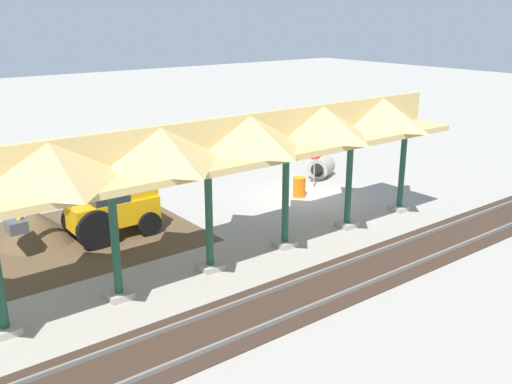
# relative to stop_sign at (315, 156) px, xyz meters

# --- Properties ---
(ground_plane) EXTENTS (120.00, 120.00, 0.00)m
(ground_plane) POSITION_rel_stop_sign_xyz_m (1.30, 0.81, -1.51)
(ground_plane) COLOR #9E998E
(dirt_work_zone) EXTENTS (8.46, 7.00, 0.01)m
(dirt_work_zone) POSITION_rel_stop_sign_xyz_m (11.38, -0.62, -1.51)
(dirt_work_zone) COLOR brown
(dirt_work_zone) RESTS_ON ground
(platform_canopy) EXTENTS (20.17, 3.20, 4.90)m
(platform_canopy) POSITION_rel_stop_sign_xyz_m (8.94, 4.64, 2.65)
(platform_canopy) COLOR #9E998E
(platform_canopy) RESTS_ON ground
(rail_tracks) EXTENTS (60.00, 2.58, 0.15)m
(rail_tracks) POSITION_rel_stop_sign_xyz_m (1.30, 7.83, -1.48)
(rail_tracks) COLOR slate
(rail_tracks) RESTS_ON ground
(stop_sign) EXTENTS (0.65, 0.45, 2.11)m
(stop_sign) POSITION_rel_stop_sign_xyz_m (0.00, 0.00, 0.00)
(stop_sign) COLOR gray
(stop_sign) RESTS_ON ground
(backhoe) EXTENTS (5.31, 1.74, 2.82)m
(backhoe) POSITION_rel_stop_sign_xyz_m (10.30, 0.06, -0.25)
(backhoe) COLOR orange
(backhoe) RESTS_ON ground
(dirt_mound) EXTENTS (5.59, 5.59, 2.39)m
(dirt_mound) POSITION_rel_stop_sign_xyz_m (12.61, -1.29, -1.51)
(dirt_mound) COLOR brown
(dirt_mound) RESTS_ON ground
(concrete_pipe) EXTENTS (1.55, 1.46, 1.03)m
(concrete_pipe) POSITION_rel_stop_sign_xyz_m (-1.49, -1.03, -1.00)
(concrete_pipe) COLOR #9E9384
(concrete_pipe) RESTS_ON ground
(traffic_barrel) EXTENTS (0.56, 0.56, 0.90)m
(traffic_barrel) POSITION_rel_stop_sign_xyz_m (1.53, 0.66, -1.06)
(traffic_barrel) COLOR orange
(traffic_barrel) RESTS_ON ground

